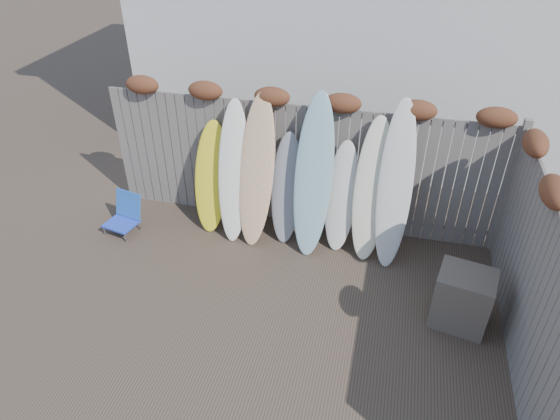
% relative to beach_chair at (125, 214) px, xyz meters
% --- Properties ---
extents(ground, '(80.00, 80.00, 0.00)m').
position_rel_beach_chair_xyz_m(ground, '(2.59, -1.53, -0.29)').
color(ground, '#493A2D').
extents(back_fence, '(6.05, 0.28, 2.24)m').
position_rel_beach_chair_xyz_m(back_fence, '(2.65, 0.87, 0.90)').
color(back_fence, slate).
rests_on(back_fence, ground).
extents(right_fence, '(0.28, 4.40, 2.24)m').
position_rel_beach_chair_xyz_m(right_fence, '(5.58, -1.27, 0.86)').
color(right_fence, slate).
rests_on(right_fence, ground).
extents(beach_chair, '(0.55, 0.58, 0.62)m').
position_rel_beach_chair_xyz_m(beach_chair, '(0.00, 0.00, 0.00)').
color(beach_chair, blue).
rests_on(beach_chair, ground).
extents(wooden_crate, '(0.76, 0.67, 0.77)m').
position_rel_beach_chair_xyz_m(wooden_crate, '(5.01, -0.79, 0.10)').
color(wooden_crate, '#463C34').
rests_on(wooden_crate, ground).
extents(lattice_panel, '(0.18, 1.04, 1.56)m').
position_rel_beach_chair_xyz_m(lattice_panel, '(5.69, -0.20, 0.50)').
color(lattice_panel, '#392C22').
rests_on(lattice_panel, ground).
extents(surfboard_0, '(0.56, 0.63, 1.70)m').
position_rel_beach_chair_xyz_m(surfboard_0, '(1.30, 0.49, 0.56)').
color(surfboard_0, yellow).
rests_on(surfboard_0, ground).
extents(surfboard_1, '(0.53, 0.77, 2.08)m').
position_rel_beach_chair_xyz_m(surfboard_1, '(1.70, 0.41, 0.76)').
color(surfboard_1, white).
rests_on(surfboard_1, ground).
extents(surfboard_2, '(0.58, 0.81, 2.21)m').
position_rel_beach_chair_xyz_m(surfboard_2, '(2.05, 0.40, 0.82)').
color(surfboard_2, '#DFC27C').
rests_on(surfboard_2, ground).
extents(surfboard_3, '(0.48, 0.62, 1.64)m').
position_rel_beach_chair_xyz_m(surfboard_3, '(2.48, 0.49, 0.54)').
color(surfboard_3, gray).
rests_on(surfboard_3, ground).
extents(surfboard_4, '(0.55, 0.81, 2.30)m').
position_rel_beach_chair_xyz_m(surfboard_4, '(2.90, 0.38, 0.87)').
color(surfboard_4, '#89B3BD').
rests_on(surfboard_4, ground).
extents(surfboard_5, '(0.47, 0.60, 1.61)m').
position_rel_beach_chair_xyz_m(surfboard_5, '(3.31, 0.49, 0.52)').
color(surfboard_5, silver).
rests_on(surfboard_5, ground).
extents(surfboard_6, '(0.51, 0.72, 2.03)m').
position_rel_beach_chair_xyz_m(surfboard_6, '(3.73, 0.44, 0.73)').
color(surfboard_6, '#F3EFCB').
rests_on(surfboard_6, ground).
extents(surfboard_7, '(0.52, 0.83, 2.30)m').
position_rel_beach_chair_xyz_m(surfboard_7, '(4.04, 0.40, 0.87)').
color(surfboard_7, silver).
rests_on(surfboard_7, ground).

